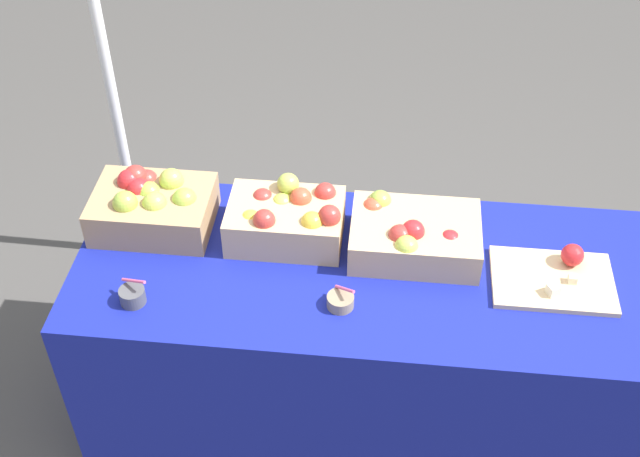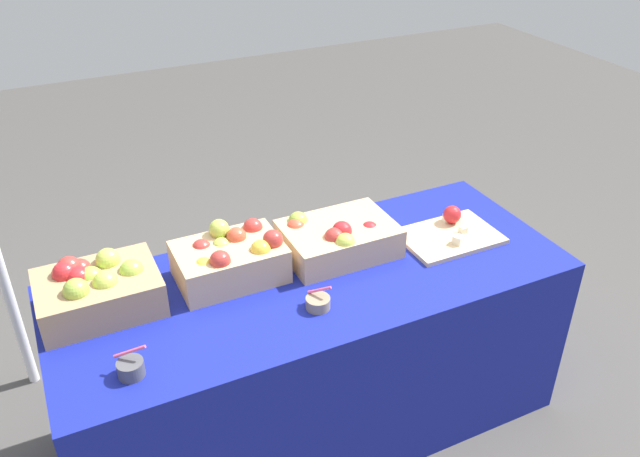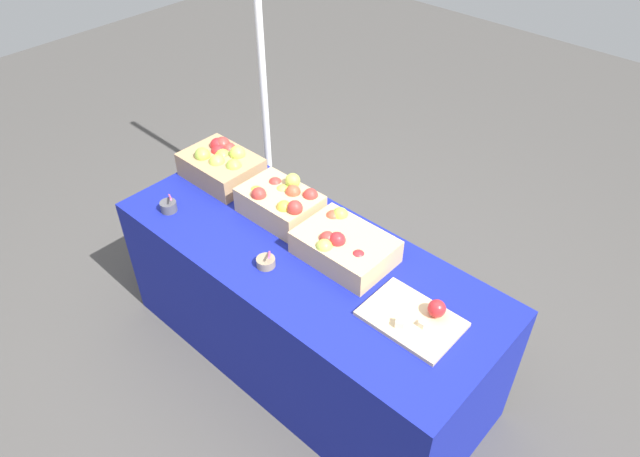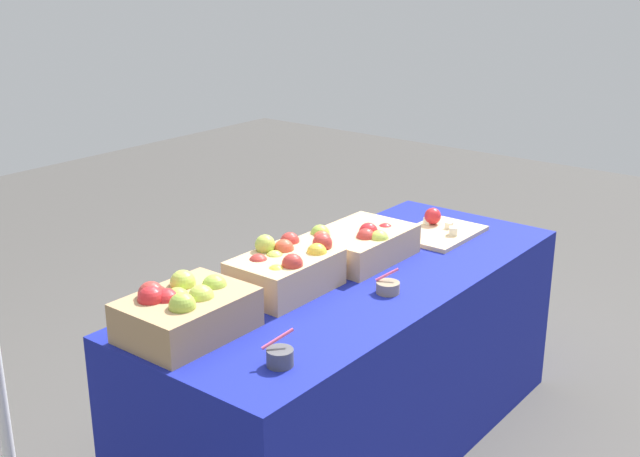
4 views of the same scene
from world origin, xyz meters
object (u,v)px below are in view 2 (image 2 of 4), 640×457
apple_crate_left (97,288)px  cutting_board_front (450,232)px  apple_crate_middle (230,258)px  apple_crate_right (337,238)px  sample_bowl_mid (318,302)px  sample_bowl_near (131,368)px

apple_crate_left → cutting_board_front: (1.34, -0.14, -0.06)m
apple_crate_middle → apple_crate_right: size_ratio=0.90×
cutting_board_front → sample_bowl_mid: 0.70m
cutting_board_front → sample_bowl_near: 1.33m
apple_crate_right → sample_bowl_mid: bearing=-127.8°
sample_bowl_near → sample_bowl_mid: bearing=4.5°
apple_crate_right → cutting_board_front: size_ratio=1.09×
apple_crate_middle → apple_crate_right: (0.42, -0.02, -0.01)m
apple_crate_left → apple_crate_right: bearing=-2.9°
apple_crate_left → cutting_board_front: 1.35m
apple_crate_right → sample_bowl_near: (-0.85, -0.33, -0.04)m
cutting_board_front → sample_bowl_mid: size_ratio=4.36×
apple_crate_left → apple_crate_right: 0.88m
apple_crate_left → apple_crate_right: size_ratio=0.94×
cutting_board_front → apple_crate_left: bearing=174.2°
apple_crate_right → sample_bowl_near: apple_crate_right is taller
apple_crate_middle → cutting_board_front: (0.88, -0.12, -0.06)m
apple_crate_left → apple_crate_right: apple_crate_left is taller
apple_crate_left → sample_bowl_mid: (0.67, -0.32, -0.06)m
apple_crate_middle → sample_bowl_mid: 0.37m
apple_crate_right → sample_bowl_near: 0.91m
apple_crate_middle → sample_bowl_near: (-0.43, -0.35, -0.05)m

